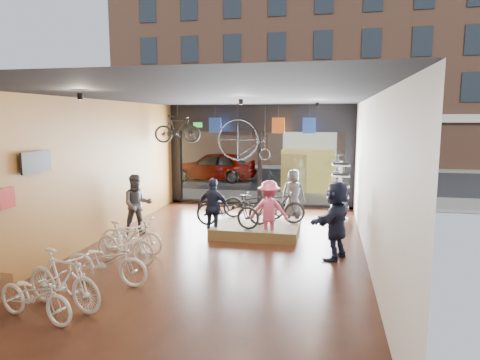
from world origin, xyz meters
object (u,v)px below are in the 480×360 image
(customer_4, at_px, (293,194))
(customer_5, at_px, (336,220))
(floor_bike_3, at_px, (125,243))
(penny_farthing, at_px, (246,141))
(street_car, at_px, (213,166))
(floor_bike_4, at_px, (132,235))
(floor_bike_1, at_px, (63,280))
(floor_bike_2, at_px, (107,262))
(customer_1, at_px, (137,205))
(display_bike_mid, at_px, (277,207))
(hung_bike, at_px, (178,129))
(display_bike_right, at_px, (253,202))
(sunglasses_rack, at_px, (340,191))
(display_platform, at_px, (256,229))
(box_truck, at_px, (311,157))
(customer_2, at_px, (213,208))
(customer_3, at_px, (269,211))
(display_bike_left, at_px, (227,210))
(floor_bike_0, at_px, (35,296))

(customer_4, height_order, customer_5, customer_5)
(floor_bike_3, distance_m, penny_farthing, 6.72)
(street_car, relative_size, floor_bike_3, 2.79)
(floor_bike_4, height_order, customer_5, customer_5)
(floor_bike_1, distance_m, floor_bike_2, 1.18)
(customer_1, bearing_deg, floor_bike_1, -112.42)
(floor_bike_2, bearing_deg, display_bike_mid, -31.21)
(floor_bike_2, xyz_separation_m, hung_bike, (-0.90, 6.70, 2.46))
(display_bike_right, height_order, penny_farthing, penny_farthing)
(customer_1, relative_size, customer_5, 0.93)
(penny_farthing, bearing_deg, floor_bike_2, -100.75)
(customer_4, height_order, penny_farthing, penny_farthing)
(sunglasses_rack, bearing_deg, floor_bike_1, -117.03)
(street_car, height_order, display_bike_right, street_car)
(floor_bike_2, xyz_separation_m, display_platform, (2.31, 4.28, -0.32))
(floor_bike_2, distance_m, floor_bike_3, 1.22)
(display_bike_right, bearing_deg, street_car, 23.17)
(floor_bike_3, relative_size, customer_4, 0.99)
(box_truck, relative_size, floor_bike_3, 4.43)
(customer_2, bearing_deg, floor_bike_1, 85.68)
(display_bike_right, distance_m, customer_3, 1.35)
(sunglasses_rack, bearing_deg, display_bike_right, -144.81)
(floor_bike_4, xyz_separation_m, customer_4, (3.57, 4.60, 0.37))
(floor_bike_1, bearing_deg, floor_bike_2, 6.97)
(box_truck, distance_m, floor_bike_4, 12.19)
(floor_bike_3, distance_m, customer_5, 4.90)
(display_bike_left, xyz_separation_m, sunglasses_rack, (3.10, 2.65, 0.18))
(display_bike_left, distance_m, display_bike_right, 1.29)
(floor_bike_0, bearing_deg, display_bike_right, -7.32)
(floor_bike_2, bearing_deg, hung_bike, 9.85)
(floor_bike_4, bearing_deg, floor_bike_2, -161.06)
(street_car, distance_m, floor_bike_3, 13.40)
(customer_1, distance_m, customer_5, 5.60)
(customer_1, height_order, customer_4, customer_1)
(box_truck, height_order, floor_bike_0, box_truck)
(display_bike_right, bearing_deg, customer_5, -134.01)
(hung_bike, bearing_deg, floor_bike_1, 167.72)
(customer_1, bearing_deg, display_bike_left, -28.33)
(customer_2, relative_size, customer_3, 1.01)
(customer_2, distance_m, penny_farthing, 3.97)
(penny_farthing, bearing_deg, floor_bike_0, -101.02)
(display_platform, distance_m, customer_3, 0.94)
(street_car, height_order, customer_4, customer_4)
(display_bike_mid, height_order, penny_farthing, penny_farthing)
(customer_4, bearing_deg, display_bike_mid, 88.79)
(sunglasses_rack, bearing_deg, display_bike_mid, -125.36)
(customer_2, height_order, penny_farthing, penny_farthing)
(floor_bike_2, xyz_separation_m, display_bike_left, (1.57, 3.78, 0.33))
(floor_bike_1, height_order, customer_1, customer_1)
(floor_bike_3, xyz_separation_m, customer_5, (4.69, 1.35, 0.44))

